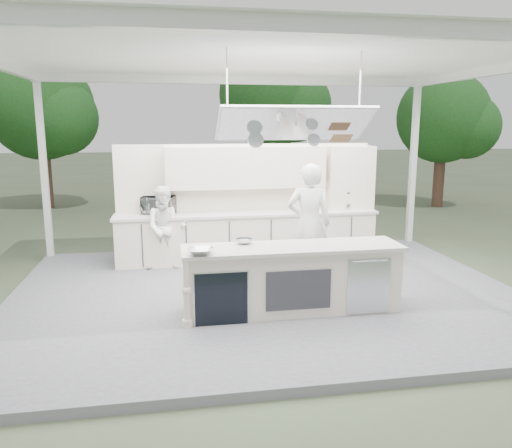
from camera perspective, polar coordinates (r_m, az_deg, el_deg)
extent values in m
plane|color=#455439|center=(8.11, 1.16, -8.42)|extent=(90.00, 90.00, 0.00)
cube|color=slate|center=(8.09, 1.16, -8.02)|extent=(8.00, 6.00, 0.12)
cube|color=white|center=(11.73, 17.50, 6.44)|extent=(0.12, 0.12, 3.70)
cube|color=white|center=(10.71, -23.07, 5.65)|extent=(0.12, 0.12, 3.70)
cube|color=white|center=(7.71, 1.28, 19.07)|extent=(8.20, 6.20, 0.16)
cube|color=white|center=(4.90, 8.33, 21.55)|extent=(8.00, 0.12, 0.16)
cube|color=white|center=(10.53, -1.90, 16.10)|extent=(8.00, 0.12, 0.16)
cube|color=white|center=(9.26, 26.68, 15.61)|extent=(0.12, 6.00, 0.16)
cube|color=white|center=(6.80, 4.42, 11.37)|extent=(2.00, 0.71, 0.43)
cube|color=white|center=(6.80, 4.42, 11.37)|extent=(2.06, 0.76, 0.46)
cylinder|color=white|center=(6.66, -3.33, 15.48)|extent=(0.02, 0.02, 0.95)
cylinder|color=white|center=(7.09, 11.80, 15.01)|extent=(0.02, 0.02, 0.95)
cylinder|color=silver|center=(6.85, -0.03, 9.56)|extent=(0.22, 0.14, 0.21)
cylinder|color=silver|center=(6.98, 6.61, 9.52)|extent=(0.18, 0.12, 0.18)
cube|color=brown|center=(7.12, 9.70, 9.63)|extent=(0.28, 0.18, 0.12)
cube|color=beige|center=(7.14, 4.16, -6.41)|extent=(3.00, 0.70, 0.90)
cube|color=beige|center=(7.01, 4.21, -2.70)|extent=(3.10, 0.78, 0.05)
cylinder|color=beige|center=(6.61, -7.93, -7.87)|extent=(0.11, 0.11, 0.92)
cube|color=black|center=(6.66, -3.99, -8.53)|extent=(0.70, 0.04, 0.72)
cube|color=silver|center=(6.66, -3.99, -8.54)|extent=(0.74, 0.03, 0.72)
cube|color=#2F2F33|center=(6.82, 4.89, -7.54)|extent=(0.90, 0.02, 0.55)
cube|color=silver|center=(7.13, 12.74, -6.94)|extent=(0.62, 0.02, 0.78)
cube|color=beige|center=(9.75, -0.96, -1.54)|extent=(5.00, 0.65, 0.90)
cube|color=beige|center=(9.66, -0.97, 1.20)|extent=(5.08, 0.72, 0.05)
cube|color=beige|center=(9.92, -1.24, 2.64)|extent=(5.00, 0.10, 2.25)
cube|color=beige|center=(9.71, -1.14, 6.47)|extent=(3.10, 0.38, 0.80)
cube|color=beige|center=(10.22, 10.67, 5.11)|extent=(0.90, 0.45, 1.30)
cube|color=brown|center=(10.22, 10.67, 5.11)|extent=(0.84, 0.40, 0.03)
cylinder|color=silver|center=(10.12, 10.31, 1.98)|extent=(0.20, 0.20, 0.12)
cylinder|color=black|center=(10.10, 10.34, 2.88)|extent=(0.17, 0.17, 0.20)
cylinder|color=black|center=(10.25, 12.14, 1.97)|extent=(0.16, 0.16, 0.10)
cone|color=black|center=(10.23, 12.18, 2.91)|extent=(0.14, 0.14, 0.24)
cylinder|color=#4F3427|center=(18.03, -22.84, 5.05)|extent=(0.36, 0.36, 2.10)
sphere|color=#1F551F|center=(17.96, -23.40, 12.16)|extent=(3.40, 3.40, 3.40)
sphere|color=#1F551F|center=(17.31, -21.47, 11.24)|extent=(2.38, 2.38, 2.38)
cylinder|color=#4F3427|center=(19.95, 1.63, 6.95)|extent=(0.36, 0.36, 2.45)
sphere|color=#1F551F|center=(19.93, 1.68, 14.50)|extent=(4.00, 4.00, 4.00)
sphere|color=#1F551F|center=(19.50, 4.40, 13.36)|extent=(2.80, 2.80, 2.80)
cylinder|color=#4F3427|center=(17.99, 20.16, 4.95)|extent=(0.36, 0.36, 1.92)
sphere|color=#1F551F|center=(17.91, 20.60, 11.36)|extent=(3.00, 3.00, 3.00)
sphere|color=#1F551F|center=(17.83, 22.96, 10.22)|extent=(2.10, 2.10, 2.10)
imported|color=white|center=(8.31, 6.06, 0.03)|extent=(0.81, 0.61, 2.00)
imported|color=white|center=(9.23, -10.27, -0.45)|extent=(0.76, 0.60, 1.53)
imported|color=silver|center=(9.67, -11.08, 2.16)|extent=(0.70, 0.57, 0.33)
imported|color=#B2B4B9|center=(6.56, -6.34, -3.13)|extent=(0.37, 0.37, 0.08)
imported|color=#B8BABF|center=(7.11, -1.37, -1.96)|extent=(0.31, 0.31, 0.07)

